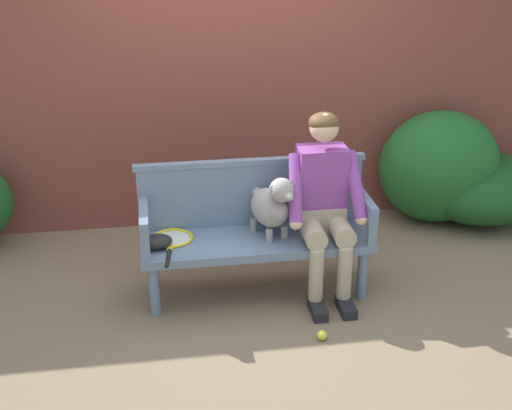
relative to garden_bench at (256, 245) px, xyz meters
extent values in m
plane|color=#7A664C|center=(0.00, 0.00, -0.38)|extent=(40.00, 40.00, 0.00)
cube|color=brown|center=(0.00, 1.38, 0.84)|extent=(8.00, 0.30, 2.43)
ellipsoid|color=#1E5B23|center=(1.75, 0.99, 0.11)|extent=(1.05, 0.83, 0.98)
ellipsoid|color=#194C1E|center=(2.13, 0.98, -0.09)|extent=(1.13, 1.09, 0.58)
cube|color=slate|center=(0.00, 0.00, 0.03)|extent=(1.62, 0.53, 0.06)
cylinder|color=slate|center=(-0.73, -0.20, -0.19)|extent=(0.07, 0.07, 0.38)
cylinder|color=slate|center=(0.73, -0.20, -0.19)|extent=(0.07, 0.07, 0.38)
cylinder|color=slate|center=(-0.73, 0.20, -0.19)|extent=(0.07, 0.07, 0.38)
cylinder|color=slate|center=(0.73, 0.20, -0.19)|extent=(0.07, 0.07, 0.38)
cube|color=slate|center=(0.00, 0.23, 0.29)|extent=(1.62, 0.05, 0.46)
cube|color=slate|center=(0.00, 0.23, 0.54)|extent=(1.66, 0.06, 0.04)
cube|color=slate|center=(-0.77, -0.22, 0.18)|extent=(0.06, 0.06, 0.24)
cube|color=slate|center=(-0.77, 0.00, 0.32)|extent=(0.06, 0.53, 0.04)
cube|color=slate|center=(0.77, -0.22, 0.18)|extent=(0.06, 0.06, 0.24)
cube|color=slate|center=(0.77, 0.00, 0.32)|extent=(0.06, 0.53, 0.04)
cube|color=black|center=(0.37, -0.36, -0.34)|extent=(0.10, 0.24, 0.07)
cylinder|color=tan|center=(0.37, -0.28, -0.12)|extent=(0.10, 0.10, 0.39)
cylinder|color=tan|center=(0.37, -0.12, 0.14)|extent=(0.15, 0.33, 0.15)
cube|color=black|center=(0.57, -0.36, -0.34)|extent=(0.10, 0.24, 0.07)
cylinder|color=tan|center=(0.57, -0.28, -0.12)|extent=(0.10, 0.10, 0.39)
cylinder|color=tan|center=(0.57, -0.12, 0.14)|extent=(0.15, 0.33, 0.15)
cube|color=tan|center=(0.47, 0.05, 0.16)|extent=(0.32, 0.24, 0.20)
cube|color=#843D93|center=(0.47, 0.07, 0.42)|extent=(0.34, 0.22, 0.52)
cylinder|color=#843D93|center=(0.26, -0.06, 0.44)|extent=(0.14, 0.34, 0.45)
sphere|color=#DBB28E|center=(0.24, -0.18, 0.24)|extent=(0.09, 0.09, 0.09)
cylinder|color=#843D93|center=(0.68, -0.06, 0.44)|extent=(0.14, 0.34, 0.45)
sphere|color=#DBB28E|center=(0.70, -0.18, 0.24)|extent=(0.09, 0.09, 0.09)
sphere|color=#DBB28E|center=(0.47, 0.05, 0.83)|extent=(0.20, 0.20, 0.20)
ellipsoid|color=#51381E|center=(0.47, 0.06, 0.86)|extent=(0.21, 0.21, 0.14)
cylinder|color=gray|center=(0.08, -0.08, 0.10)|extent=(0.05, 0.05, 0.09)
cylinder|color=gray|center=(0.20, -0.03, 0.10)|extent=(0.05, 0.05, 0.09)
cylinder|color=gray|center=(0.00, 0.11, 0.10)|extent=(0.05, 0.05, 0.09)
cylinder|color=gray|center=(0.12, 0.16, 0.10)|extent=(0.05, 0.05, 0.09)
ellipsoid|color=gray|center=(0.10, 0.04, 0.26)|extent=(0.34, 0.40, 0.27)
sphere|color=gray|center=(0.15, -0.07, 0.29)|extent=(0.16, 0.16, 0.16)
sphere|color=gray|center=(0.16, -0.10, 0.45)|extent=(0.17, 0.17, 0.17)
ellipsoid|color=gray|center=(0.19, -0.17, 0.43)|extent=(0.10, 0.12, 0.06)
ellipsoid|color=gray|center=(0.09, -0.12, 0.44)|extent=(0.06, 0.06, 0.12)
ellipsoid|color=gray|center=(0.22, -0.06, 0.44)|extent=(0.06, 0.06, 0.12)
sphere|color=gray|center=(0.04, 0.19, 0.32)|extent=(0.08, 0.08, 0.08)
torus|color=yellow|center=(-0.58, 0.06, 0.07)|extent=(0.33, 0.33, 0.02)
cylinder|color=silver|center=(-0.58, 0.06, 0.06)|extent=(0.25, 0.25, 0.00)
cube|color=yellow|center=(-0.60, -0.10, 0.07)|extent=(0.04, 0.07, 0.02)
cylinder|color=black|center=(-0.62, -0.24, 0.07)|extent=(0.06, 0.22, 0.03)
ellipsoid|color=black|center=(-0.69, -0.05, 0.10)|extent=(0.24, 0.20, 0.09)
sphere|color=#CCDB33|center=(0.33, -0.67, -0.35)|extent=(0.07, 0.07, 0.07)
camera|label=1|loc=(-0.67, -4.33, 2.26)|focal=48.95mm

